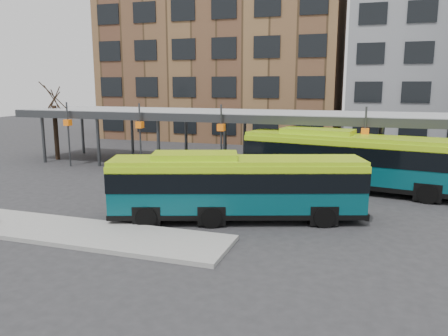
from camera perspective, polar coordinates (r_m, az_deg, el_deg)
ground at (r=19.43m, az=-1.09°, el=-7.39°), size 120.00×120.00×0.00m
boarding_island at (r=19.45m, az=-19.80°, el=-7.75°), size 14.00×3.00×0.18m
canopy at (r=30.97m, az=6.72°, el=6.77°), size 40.00×6.53×4.80m
tree at (r=38.20m, az=-21.11°, el=4.67°), size 1.64×1.64×5.60m
building_brick at (r=52.19m, az=0.15°, el=16.29°), size 26.00×14.00×22.00m
bus_front at (r=19.67m, az=1.55°, el=-2.26°), size 11.44×5.88×3.11m
bus_rear at (r=26.42m, az=16.24°, el=1.13°), size 12.90×4.84×3.48m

